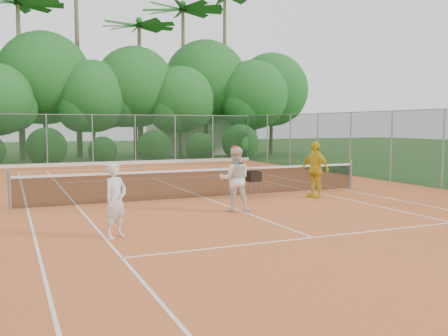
# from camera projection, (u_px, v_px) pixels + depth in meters

# --- Properties ---
(ground) EXTENTS (120.00, 120.00, 0.00)m
(ground) POSITION_uv_depth(u_px,v_px,m) (205.00, 198.00, 16.55)
(ground) COLOR #234719
(ground) RESTS_ON ground
(clay_court) EXTENTS (18.00, 36.00, 0.02)m
(clay_court) POSITION_uv_depth(u_px,v_px,m) (205.00, 198.00, 16.55)
(clay_court) COLOR #CB642E
(clay_court) RESTS_ON ground
(club_building) EXTENTS (8.00, 5.00, 3.00)m
(club_building) POSITION_uv_depth(u_px,v_px,m) (200.00, 136.00, 41.92)
(club_building) COLOR beige
(club_building) RESTS_ON ground
(tennis_net) EXTENTS (11.97, 0.10, 1.10)m
(tennis_net) POSITION_uv_depth(u_px,v_px,m) (205.00, 182.00, 16.50)
(tennis_net) COLOR gray
(tennis_net) RESTS_ON clay_court
(player_white) EXTENTS (0.71, 0.66, 1.62)m
(player_white) POSITION_uv_depth(u_px,v_px,m) (116.00, 200.00, 10.65)
(player_white) COLOR silver
(player_white) RESTS_ON clay_court
(player_center_grp) EXTENTS (1.06, 0.94, 1.84)m
(player_center_grp) POSITION_uv_depth(u_px,v_px,m) (235.00, 179.00, 13.89)
(player_center_grp) COLOR silver
(player_center_grp) RESTS_ON clay_court
(player_yellow) EXTENTS (0.75, 1.18, 1.87)m
(player_yellow) POSITION_uv_depth(u_px,v_px,m) (315.00, 169.00, 16.57)
(player_yellow) COLOR gold
(player_yellow) RESTS_ON clay_court
(ball_hopper) EXTENTS (0.39, 0.39, 0.90)m
(ball_hopper) POSITION_uv_depth(u_px,v_px,m) (254.00, 177.00, 16.29)
(ball_hopper) COLOR gray
(ball_hopper) RESTS_ON clay_court
(stray_ball_a) EXTENTS (0.07, 0.07, 0.07)m
(stray_ball_a) POSITION_uv_depth(u_px,v_px,m) (133.00, 167.00, 28.21)
(stray_ball_a) COLOR #B6D531
(stray_ball_a) RESTS_ON clay_court
(stray_ball_b) EXTENTS (0.07, 0.07, 0.07)m
(stray_ball_b) POSITION_uv_depth(u_px,v_px,m) (88.00, 168.00, 27.56)
(stray_ball_b) COLOR #C9D631
(stray_ball_b) RESTS_ON clay_court
(stray_ball_c) EXTENTS (0.07, 0.07, 0.07)m
(stray_ball_c) POSITION_uv_depth(u_px,v_px,m) (150.00, 170.00, 25.95)
(stray_ball_c) COLOR yellow
(stray_ball_c) RESTS_ON clay_court
(court_markings) EXTENTS (11.03, 23.83, 0.01)m
(court_markings) POSITION_uv_depth(u_px,v_px,m) (205.00, 198.00, 16.55)
(court_markings) COLOR white
(court_markings) RESTS_ON clay_court
(fence_back) EXTENTS (18.07, 0.07, 3.00)m
(fence_back) POSITION_uv_depth(u_px,v_px,m) (114.00, 140.00, 30.11)
(fence_back) COLOR #19381E
(fence_back) RESTS_ON clay_court
(fence_right) EXTENTS (0.07, 33.07, 3.00)m
(fence_right) POSITION_uv_depth(u_px,v_px,m) (443.00, 149.00, 18.63)
(fence_right) COLOR #19381E
(fence_right) RESTS_ON clay_court
(tropical_treeline) EXTENTS (32.10, 8.49, 15.03)m
(tropical_treeline) POSITION_uv_depth(u_px,v_px,m) (119.00, 86.00, 35.14)
(tropical_treeline) COLOR brown
(tropical_treeline) RESTS_ON ground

